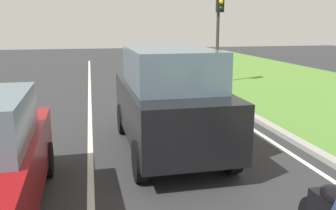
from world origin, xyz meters
name	(u,v)px	position (x,y,z in m)	size (l,w,h in m)	color
ground_plane	(111,106)	(0.00, 14.00, 0.00)	(60.00, 60.00, 0.00)	#2D2D30
lane_line_center	(90,107)	(-0.70, 14.00, 0.00)	(0.12, 32.00, 0.01)	silver
lane_line_right_edge	(210,102)	(3.60, 14.00, 0.00)	(0.12, 32.00, 0.01)	silver
grass_verge_right	(330,96)	(8.50, 14.00, 0.03)	(9.00, 48.00, 0.06)	#548433
curb_right	(223,100)	(4.10, 14.00, 0.06)	(0.24, 48.00, 0.12)	#9E9B93
car_suv_ahead	(169,99)	(1.04, 9.25, 1.17)	(2.02, 4.53, 2.28)	black
traffic_light_near_right	(219,19)	(5.18, 17.74, 3.00)	(0.32, 0.50, 4.44)	#2D2D2D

